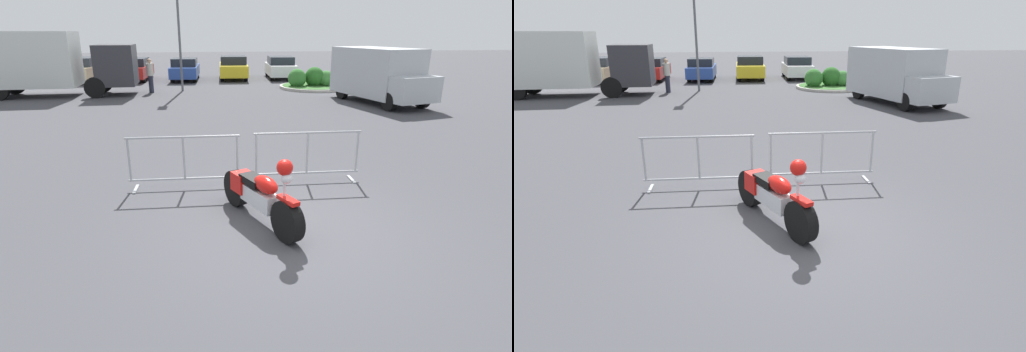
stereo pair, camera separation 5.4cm
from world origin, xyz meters
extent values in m
plane|color=#424247|center=(0.00, 0.00, 0.00)|extent=(120.00, 120.00, 0.00)
cylinder|color=black|center=(-0.12, -0.36, 0.32)|extent=(0.42, 0.67, 0.65)
cylinder|color=black|center=(-0.73, 1.08, 0.32)|extent=(0.42, 0.67, 0.65)
cube|color=silver|center=(-0.43, 0.36, 0.42)|extent=(0.56, 0.88, 0.28)
ellipsoid|color=red|center=(-0.36, 0.19, 0.71)|extent=(0.46, 0.62, 0.26)
cube|color=black|center=(-0.50, 0.53, 0.67)|extent=(0.47, 0.59, 0.12)
cube|color=red|center=(-0.63, 0.85, 0.53)|extent=(0.44, 0.46, 0.32)
cube|color=red|center=(-0.12, -0.36, 0.67)|extent=(0.29, 0.43, 0.06)
cylinder|color=silver|center=(-0.16, -0.27, 0.80)|extent=(0.05, 0.05, 0.45)
sphere|color=silver|center=(-0.14, -0.31, 0.98)|extent=(0.16, 0.16, 0.16)
sphere|color=red|center=(-0.16, -0.27, 1.13)|extent=(0.24, 0.24, 0.24)
cylinder|color=#9EA0A5|center=(-1.67, 2.05, 1.05)|extent=(2.19, 0.12, 0.04)
cylinder|color=#9EA0A5|center=(-1.67, 2.05, 0.20)|extent=(2.19, 0.12, 0.04)
cylinder|color=#9EA0A5|center=(-2.72, 2.08, 0.62)|extent=(0.05, 0.05, 0.85)
cylinder|color=#9EA0A5|center=(-1.67, 2.05, 0.62)|extent=(0.05, 0.05, 0.85)
cylinder|color=#9EA0A5|center=(-0.62, 2.01, 0.62)|extent=(0.05, 0.05, 0.85)
cube|color=#9EA0A5|center=(-2.65, 2.08, 0.01)|extent=(0.08, 0.44, 0.03)
cube|color=#9EA0A5|center=(-0.69, 2.01, 0.01)|extent=(0.08, 0.44, 0.03)
cylinder|color=#9EA0A5|center=(0.81, 2.05, 1.05)|extent=(2.19, 0.12, 0.04)
cylinder|color=#9EA0A5|center=(0.81, 2.05, 0.20)|extent=(2.19, 0.12, 0.04)
cylinder|color=#9EA0A5|center=(-0.23, 2.08, 0.62)|extent=(0.05, 0.05, 0.85)
cylinder|color=#9EA0A5|center=(0.81, 2.05, 0.62)|extent=(0.05, 0.05, 0.85)
cylinder|color=#9EA0A5|center=(1.86, 2.01, 0.62)|extent=(0.05, 0.05, 0.85)
cube|color=#9EA0A5|center=(-0.16, 2.08, 0.01)|extent=(0.08, 0.44, 0.03)
cube|color=#9EA0A5|center=(1.79, 2.01, 0.01)|extent=(0.08, 0.44, 0.03)
cube|color=silver|center=(-9.52, 15.29, 1.73)|extent=(5.06, 2.42, 2.50)
cube|color=#2D2D33|center=(-5.22, 15.40, 1.43)|extent=(1.85, 2.23, 1.90)
cylinder|color=black|center=(-6.17, 16.34, 0.48)|extent=(0.97, 0.30, 0.96)
cylinder|color=black|center=(-6.13, 14.41, 0.48)|extent=(0.97, 0.30, 0.96)
cylinder|color=black|center=(-10.39, 16.24, 0.48)|extent=(0.97, 0.30, 0.96)
cylinder|color=black|center=(-10.35, 14.30, 0.48)|extent=(0.97, 0.30, 0.96)
cube|color=#B2B7BC|center=(6.42, 11.54, 1.31)|extent=(2.91, 4.46, 2.00)
cube|color=#B2B7BC|center=(7.01, 9.12, 0.84)|extent=(2.06, 1.32, 1.00)
cylinder|color=black|center=(7.73, 9.70, 0.36)|extent=(0.40, 0.76, 0.72)
cylinder|color=black|center=(6.10, 9.31, 0.36)|extent=(0.40, 0.76, 0.72)
cylinder|color=black|center=(6.95, 12.91, 0.36)|extent=(0.40, 0.76, 0.72)
cylinder|color=black|center=(5.32, 12.51, 0.36)|extent=(0.40, 0.76, 0.72)
cube|color=#B7BABF|center=(-11.52, 21.84, 0.61)|extent=(2.01, 4.40, 0.70)
cube|color=#1E232B|center=(-11.53, 21.69, 1.21)|extent=(1.74, 2.30, 0.50)
cylinder|color=black|center=(-12.17, 23.26, 0.32)|extent=(0.26, 0.65, 0.64)
cylinder|color=black|center=(-10.70, 23.17, 0.32)|extent=(0.26, 0.65, 0.64)
cylinder|color=black|center=(-12.34, 20.52, 0.32)|extent=(0.26, 0.65, 0.64)
cylinder|color=black|center=(-10.87, 20.42, 0.32)|extent=(0.26, 0.65, 0.64)
cube|color=tan|center=(-8.37, 21.43, 0.62)|extent=(2.03, 4.45, 0.71)
cube|color=#1E232B|center=(-8.38, 21.28, 1.22)|extent=(1.76, 2.32, 0.51)
cylinder|color=black|center=(-9.03, 22.86, 0.32)|extent=(0.26, 0.66, 0.65)
cylinder|color=black|center=(-7.55, 22.77, 0.32)|extent=(0.26, 0.66, 0.65)
cylinder|color=black|center=(-9.20, 20.09, 0.32)|extent=(0.26, 0.66, 0.65)
cylinder|color=black|center=(-7.72, 20.00, 0.32)|extent=(0.26, 0.66, 0.65)
cube|color=#B21E19|center=(-5.23, 21.65, 0.59)|extent=(1.93, 4.23, 0.67)
cube|color=#1E232B|center=(-5.24, 21.50, 1.16)|extent=(1.67, 2.20, 0.48)
cylinder|color=black|center=(-5.85, 23.01, 0.31)|extent=(0.25, 0.63, 0.61)
cylinder|color=black|center=(-4.45, 22.92, 0.31)|extent=(0.25, 0.63, 0.61)
cylinder|color=black|center=(-6.02, 20.37, 0.31)|extent=(0.25, 0.63, 0.61)
cylinder|color=black|center=(-4.61, 20.29, 0.31)|extent=(0.25, 0.63, 0.61)
cube|color=#284799|center=(-2.09, 21.36, 0.58)|extent=(1.90, 4.16, 0.66)
cube|color=#1E232B|center=(-2.10, 21.22, 1.14)|extent=(1.65, 2.17, 0.47)
cylinder|color=black|center=(-2.70, 22.70, 0.30)|extent=(0.24, 0.62, 0.60)
cylinder|color=black|center=(-1.31, 22.62, 0.30)|extent=(0.24, 0.62, 0.60)
cylinder|color=black|center=(-2.86, 20.11, 0.30)|extent=(0.24, 0.62, 0.60)
cylinder|color=black|center=(-1.47, 20.02, 0.30)|extent=(0.24, 0.62, 0.60)
cube|color=yellow|center=(1.06, 21.62, 0.62)|extent=(2.04, 4.46, 0.71)
cube|color=#1E232B|center=(1.05, 21.47, 1.23)|extent=(1.77, 2.33, 0.51)
cylinder|color=black|center=(0.40, 23.06, 0.32)|extent=(0.26, 0.66, 0.65)
cylinder|color=black|center=(1.88, 22.96, 0.32)|extent=(0.26, 0.66, 0.65)
cylinder|color=black|center=(0.23, 20.27, 0.32)|extent=(0.26, 0.66, 0.65)
cylinder|color=black|center=(1.71, 20.18, 0.32)|extent=(0.26, 0.66, 0.65)
cube|color=white|center=(4.20, 21.57, 0.59)|extent=(1.96, 4.29, 0.68)
cube|color=#1E232B|center=(4.19, 21.43, 1.18)|extent=(1.70, 2.24, 0.49)
cylinder|color=black|center=(3.57, 22.96, 0.31)|extent=(0.25, 0.64, 0.62)
cylinder|color=black|center=(5.00, 22.87, 0.31)|extent=(0.25, 0.64, 0.62)
cylinder|color=black|center=(3.40, 20.28, 0.31)|extent=(0.25, 0.64, 0.62)
cylinder|color=black|center=(4.83, 20.19, 0.31)|extent=(0.25, 0.64, 0.62)
cylinder|color=#262838|center=(-3.70, 15.85, 0.42)|extent=(0.34, 0.34, 0.85)
cylinder|color=beige|center=(-3.70, 15.85, 1.16)|extent=(0.48, 0.48, 0.62)
sphere|color=tan|center=(-3.70, 15.85, 1.58)|extent=(0.22, 0.22, 0.22)
cylinder|color=#ADA89E|center=(5.05, 16.36, 0.07)|extent=(3.78, 3.78, 0.14)
cylinder|color=#38662D|center=(5.05, 16.36, 0.15)|extent=(3.48, 3.48, 0.02)
sphere|color=#286023|center=(5.10, 16.42, 0.60)|extent=(1.08, 1.08, 1.08)
sphere|color=#3D7A38|center=(5.73, 16.32, 0.51)|extent=(0.87, 0.87, 0.87)
sphere|color=#1E511E|center=(5.14, 16.71, 0.45)|extent=(0.73, 0.73, 0.73)
sphere|color=#33702D|center=(4.08, 16.24, 0.57)|extent=(1.00, 1.00, 1.00)
cylinder|color=#595B60|center=(-2.14, 16.24, 2.75)|extent=(0.12, 0.12, 5.50)
camera|label=1|loc=(-1.33, -5.53, 2.95)|focal=28.00mm
camera|label=2|loc=(-1.28, -5.54, 2.95)|focal=28.00mm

